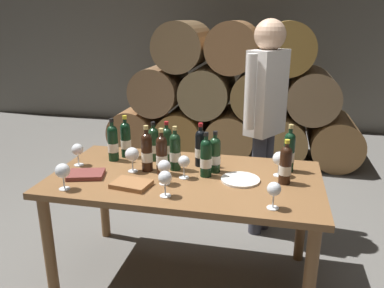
% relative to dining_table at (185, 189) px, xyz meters
% --- Properties ---
extents(ground_plane, '(14.00, 14.00, 0.00)m').
position_rel_dining_table_xyz_m(ground_plane, '(0.00, 0.00, -0.67)').
color(ground_plane, '#66635E').
extents(cellar_back_wall, '(10.00, 0.24, 2.80)m').
position_rel_dining_table_xyz_m(cellar_back_wall, '(0.00, 4.20, 0.73)').
color(cellar_back_wall, slate).
rests_on(cellar_back_wall, ground_plane).
extents(barrel_stack, '(3.12, 0.90, 1.69)m').
position_rel_dining_table_xyz_m(barrel_stack, '(0.00, 2.60, 0.09)').
color(barrel_stack, '#93643C').
rests_on(barrel_stack, ground_plane).
extents(dining_table, '(1.70, 0.90, 0.76)m').
position_rel_dining_table_xyz_m(dining_table, '(0.00, 0.00, 0.00)').
color(dining_table, brown).
rests_on(dining_table, ground_plane).
extents(wine_bottle_0, '(0.07, 0.07, 0.28)m').
position_rel_dining_table_xyz_m(wine_bottle_0, '(0.17, 0.11, 0.21)').
color(wine_bottle_0, '#19381E').
rests_on(wine_bottle_0, dining_table).
extents(wine_bottle_1, '(0.07, 0.07, 0.28)m').
position_rel_dining_table_xyz_m(wine_bottle_1, '(-0.28, 0.24, 0.21)').
color(wine_bottle_1, '#19381E').
rests_on(wine_bottle_1, dining_table).
extents(wine_bottle_2, '(0.07, 0.07, 0.30)m').
position_rel_dining_table_xyz_m(wine_bottle_2, '(-0.56, 0.17, 0.22)').
color(wine_bottle_2, black).
rests_on(wine_bottle_2, dining_table).
extents(wine_bottle_3, '(0.07, 0.07, 0.28)m').
position_rel_dining_table_xyz_m(wine_bottle_3, '(0.61, 0.02, 0.21)').
color(wine_bottle_3, black).
rests_on(wine_bottle_3, dining_table).
extents(wine_bottle_4, '(0.07, 0.07, 0.30)m').
position_rel_dining_table_xyz_m(wine_bottle_4, '(-0.09, 0.09, 0.22)').
color(wine_bottle_4, '#19381E').
rests_on(wine_bottle_4, dining_table).
extents(wine_bottle_5, '(0.07, 0.07, 0.28)m').
position_rel_dining_table_xyz_m(wine_bottle_5, '(-0.19, 0.24, 0.22)').
color(wine_bottle_5, '#19381E').
rests_on(wine_bottle_5, dining_table).
extents(wine_bottle_6, '(0.07, 0.07, 0.31)m').
position_rel_dining_table_xyz_m(wine_bottle_6, '(-0.26, 0.04, 0.22)').
color(wine_bottle_6, black).
rests_on(wine_bottle_6, dining_table).
extents(wine_bottle_7, '(0.07, 0.07, 0.30)m').
position_rel_dining_table_xyz_m(wine_bottle_7, '(-0.15, 0.01, 0.22)').
color(wine_bottle_7, black).
rests_on(wine_bottle_7, dining_table).
extents(wine_bottle_8, '(0.07, 0.07, 0.29)m').
position_rel_dining_table_xyz_m(wine_bottle_8, '(0.13, 0.03, 0.22)').
color(wine_bottle_8, black).
rests_on(wine_bottle_8, dining_table).
extents(wine_bottle_9, '(0.07, 0.07, 0.30)m').
position_rel_dining_table_xyz_m(wine_bottle_9, '(-0.50, 0.26, 0.22)').
color(wine_bottle_9, black).
rests_on(wine_bottle_9, dining_table).
extents(wine_bottle_10, '(0.07, 0.07, 0.31)m').
position_rel_dining_table_xyz_m(wine_bottle_10, '(0.64, 0.23, 0.23)').
color(wine_bottle_10, black).
rests_on(wine_bottle_10, dining_table).
extents(wine_bottle_11, '(0.07, 0.07, 0.30)m').
position_rel_dining_table_xyz_m(wine_bottle_11, '(0.06, 0.20, 0.22)').
color(wine_bottle_11, black).
rests_on(wine_bottle_11, dining_table).
extents(wine_glass_0, '(0.09, 0.09, 0.16)m').
position_rel_dining_table_xyz_m(wine_glass_0, '(-0.64, -0.35, 0.20)').
color(wine_glass_0, white).
rests_on(wine_glass_0, dining_table).
extents(wine_glass_1, '(0.08, 0.08, 0.15)m').
position_rel_dining_table_xyz_m(wine_glass_1, '(-0.75, 0.03, 0.20)').
color(wine_glass_1, white).
rests_on(wine_glass_1, dining_table).
extents(wine_glass_2, '(0.09, 0.09, 0.16)m').
position_rel_dining_table_xyz_m(wine_glass_2, '(-0.35, 0.00, 0.21)').
color(wine_glass_2, white).
rests_on(wine_glass_2, dining_table).
extents(wine_glass_3, '(0.09, 0.09, 0.16)m').
position_rel_dining_table_xyz_m(wine_glass_3, '(0.58, 0.13, 0.20)').
color(wine_glass_3, white).
rests_on(wine_glass_3, dining_table).
extents(wine_glass_4, '(0.08, 0.08, 0.15)m').
position_rel_dining_table_xyz_m(wine_glass_4, '(-0.04, -0.31, 0.20)').
color(wine_glass_4, white).
rests_on(wine_glass_4, dining_table).
extents(wine_glass_5, '(0.08, 0.08, 0.15)m').
position_rel_dining_table_xyz_m(wine_glass_5, '(-0.09, -0.15, 0.20)').
color(wine_glass_5, white).
rests_on(wine_glass_5, dining_table).
extents(wine_glass_6, '(0.07, 0.07, 0.15)m').
position_rel_dining_table_xyz_m(wine_glass_6, '(0.00, -0.03, 0.20)').
color(wine_glass_6, white).
rests_on(wine_glass_6, dining_table).
extents(wine_glass_7, '(0.07, 0.07, 0.15)m').
position_rel_dining_table_xyz_m(wine_glass_7, '(0.55, -0.33, 0.20)').
color(wine_glass_7, white).
rests_on(wine_glass_7, dining_table).
extents(tasting_notebook, '(0.24, 0.19, 0.03)m').
position_rel_dining_table_xyz_m(tasting_notebook, '(-0.28, -0.22, 0.11)').
color(tasting_notebook, '#936038').
rests_on(tasting_notebook, dining_table).
extents(leather_ledger, '(0.26, 0.21, 0.03)m').
position_rel_dining_table_xyz_m(leather_ledger, '(-0.61, -0.14, 0.11)').
color(leather_ledger, brown).
rests_on(leather_ledger, dining_table).
extents(serving_plate, '(0.24, 0.24, 0.01)m').
position_rel_dining_table_xyz_m(serving_plate, '(0.35, 0.00, 0.10)').
color(serving_plate, white).
rests_on(serving_plate, dining_table).
extents(sommelier_presenting, '(0.32, 0.43, 1.72)m').
position_rel_dining_table_xyz_m(sommelier_presenting, '(0.46, 0.75, 0.37)').
color(sommelier_presenting, '#383842').
rests_on(sommelier_presenting, ground_plane).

